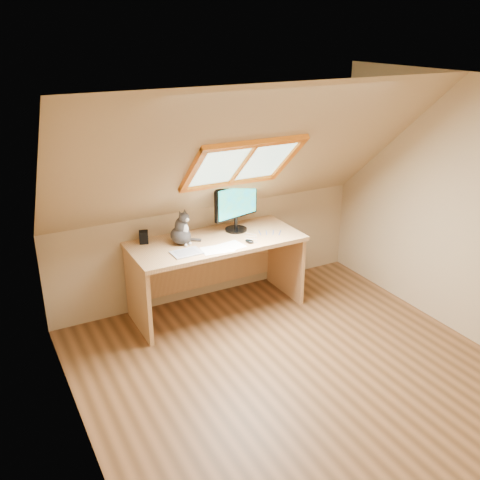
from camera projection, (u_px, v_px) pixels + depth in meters
ground at (300, 377)px, 4.52m from camera, size 3.50×3.50×0.00m
room_shell at (316, 222)px, 3.91m from camera, size 3.52×3.52×2.41m
desk at (213, 258)px, 5.45m from camera, size 1.73×0.76×0.79m
monitor at (236, 204)px, 5.43m from camera, size 0.53×0.23×0.49m
cat at (181, 231)px, 5.16m from camera, size 0.27×0.29×0.36m
desk_speaker at (144, 237)px, 5.19m from camera, size 0.11×0.11×0.12m
graphics_tablet at (187, 253)px, 4.98m from camera, size 0.28×0.21×0.01m
mouse at (249, 241)px, 5.22m from camera, size 0.09×0.11×0.03m
papers at (224, 249)px, 5.07m from camera, size 0.33×0.27×0.00m
cables at (263, 235)px, 5.41m from camera, size 0.51×0.26×0.01m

